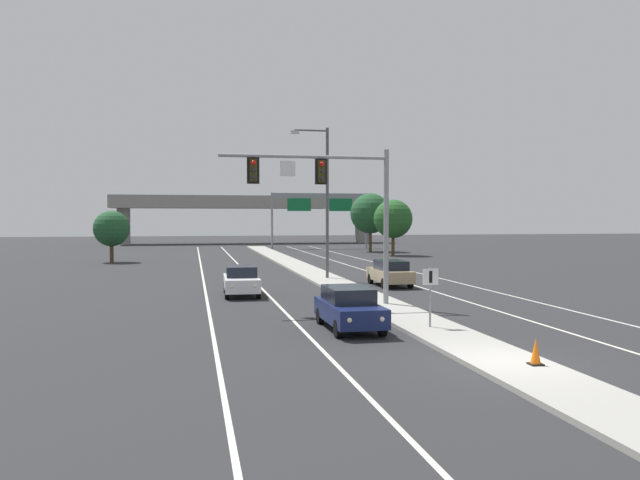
{
  "coord_description": "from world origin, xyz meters",
  "views": [
    {
      "loc": [
        -8.7,
        -16.5,
        4.19
      ],
      "look_at": [
        -3.2,
        10.9,
        3.2
      ],
      "focal_mm": 35.79,
      "sensor_mm": 36.0,
      "label": 1
    }
  ],
  "objects_px": {
    "street_lamp_median": "(324,193)",
    "highway_sign_gantry": "(320,203)",
    "median_sign_post": "(430,288)",
    "traffic_cone_median_nose": "(536,352)",
    "car_receding_tan": "(390,273)",
    "tree_far_left_b": "(111,229)",
    "car_oncoming_white": "(241,280)",
    "overhead_signal_mast": "(333,192)",
    "car_oncoming_navy": "(349,308)",
    "tree_far_right_c": "(393,219)",
    "tree_far_right_a": "(370,213)"
  },
  "relations": [
    {
      "from": "overhead_signal_mast",
      "to": "tree_far_right_a",
      "type": "height_order",
      "value": "overhead_signal_mast"
    },
    {
      "from": "overhead_signal_mast",
      "to": "car_oncoming_white",
      "type": "xyz_separation_m",
      "value": [
        -3.81,
        5.68,
        -4.54
      ]
    },
    {
      "from": "car_oncoming_white",
      "to": "tree_far_left_b",
      "type": "xyz_separation_m",
      "value": [
        -9.97,
        27.8,
        2.33
      ]
    },
    {
      "from": "car_oncoming_navy",
      "to": "car_oncoming_white",
      "type": "height_order",
      "value": "same"
    },
    {
      "from": "median_sign_post",
      "to": "tree_far_left_b",
      "type": "bearing_deg",
      "value": 111.85
    },
    {
      "from": "tree_far_left_b",
      "to": "highway_sign_gantry",
      "type": "bearing_deg",
      "value": 42.49
    },
    {
      "from": "overhead_signal_mast",
      "to": "car_receding_tan",
      "type": "xyz_separation_m",
      "value": [
        5.45,
        8.54,
        -4.54
      ]
    },
    {
      "from": "street_lamp_median",
      "to": "highway_sign_gantry",
      "type": "bearing_deg",
      "value": 79.04
    },
    {
      "from": "car_receding_tan",
      "to": "tree_far_right_c",
      "type": "height_order",
      "value": "tree_far_right_c"
    },
    {
      "from": "highway_sign_gantry",
      "to": "tree_far_right_a",
      "type": "height_order",
      "value": "highway_sign_gantry"
    },
    {
      "from": "tree_far_right_c",
      "to": "car_oncoming_white",
      "type": "bearing_deg",
      "value": -120.18
    },
    {
      "from": "street_lamp_median",
      "to": "car_oncoming_navy",
      "type": "height_order",
      "value": "street_lamp_median"
    },
    {
      "from": "car_receding_tan",
      "to": "tree_far_left_b",
      "type": "distance_m",
      "value": 31.58
    },
    {
      "from": "car_receding_tan",
      "to": "traffic_cone_median_nose",
      "type": "xyz_separation_m",
      "value": [
        -2.61,
        -21.33,
        -0.31
      ]
    },
    {
      "from": "highway_sign_gantry",
      "to": "traffic_cone_median_nose",
      "type": "bearing_deg",
      "value": -96.4
    },
    {
      "from": "overhead_signal_mast",
      "to": "car_oncoming_white",
      "type": "relative_size",
      "value": 1.75
    },
    {
      "from": "overhead_signal_mast",
      "to": "car_oncoming_white",
      "type": "bearing_deg",
      "value": 123.83
    },
    {
      "from": "median_sign_post",
      "to": "tree_far_right_a",
      "type": "relative_size",
      "value": 0.31
    },
    {
      "from": "highway_sign_gantry",
      "to": "car_oncoming_white",
      "type": "bearing_deg",
      "value": -105.98
    },
    {
      "from": "median_sign_post",
      "to": "car_oncoming_navy",
      "type": "height_order",
      "value": "median_sign_post"
    },
    {
      "from": "street_lamp_median",
      "to": "car_oncoming_white",
      "type": "distance_m",
      "value": 10.74
    },
    {
      "from": "overhead_signal_mast",
      "to": "tree_far_right_a",
      "type": "bearing_deg",
      "value": 72.15
    },
    {
      "from": "median_sign_post",
      "to": "tree_far_right_c",
      "type": "distance_m",
      "value": 46.95
    },
    {
      "from": "car_receding_tan",
      "to": "car_oncoming_navy",
      "type": "bearing_deg",
      "value": -113.3
    },
    {
      "from": "car_receding_tan",
      "to": "tree_far_right_a",
      "type": "bearing_deg",
      "value": 75.88
    },
    {
      "from": "overhead_signal_mast",
      "to": "car_oncoming_navy",
      "type": "distance_m",
      "value": 7.23
    },
    {
      "from": "street_lamp_median",
      "to": "car_receding_tan",
      "type": "distance_m",
      "value": 7.41
    },
    {
      "from": "median_sign_post",
      "to": "tree_far_left_b",
      "type": "xyz_separation_m",
      "value": [
        -16.01,
        39.93,
        1.56
      ]
    },
    {
      "from": "car_receding_tan",
      "to": "median_sign_post",
      "type": "bearing_deg",
      "value": -102.1
    },
    {
      "from": "car_oncoming_white",
      "to": "median_sign_post",
      "type": "bearing_deg",
      "value": -63.53
    },
    {
      "from": "car_oncoming_navy",
      "to": "car_receding_tan",
      "type": "bearing_deg",
      "value": 66.7
    },
    {
      "from": "car_receding_tan",
      "to": "tree_far_right_c",
      "type": "distance_m",
      "value": 31.76
    },
    {
      "from": "median_sign_post",
      "to": "traffic_cone_median_nose",
      "type": "xyz_separation_m",
      "value": [
        0.61,
        -6.33,
        -1.08
      ]
    },
    {
      "from": "highway_sign_gantry",
      "to": "tree_far_left_b",
      "type": "xyz_separation_m",
      "value": [
        -24.31,
        -22.27,
        -3.02
      ]
    },
    {
      "from": "median_sign_post",
      "to": "car_receding_tan",
      "type": "distance_m",
      "value": 15.36
    },
    {
      "from": "tree_far_right_a",
      "to": "car_receding_tan",
      "type": "bearing_deg",
      "value": -104.12
    },
    {
      "from": "tree_far_right_a",
      "to": "highway_sign_gantry",
      "type": "bearing_deg",
      "value": 116.81
    },
    {
      "from": "median_sign_post",
      "to": "car_oncoming_navy",
      "type": "distance_m",
      "value": 3.1
    },
    {
      "from": "overhead_signal_mast",
      "to": "street_lamp_median",
      "type": "bearing_deg",
      "value": 80.17
    },
    {
      "from": "car_receding_tan",
      "to": "highway_sign_gantry",
      "type": "relative_size",
      "value": 0.34
    },
    {
      "from": "tree_far_right_a",
      "to": "tree_far_right_c",
      "type": "bearing_deg",
      "value": -88.25
    },
    {
      "from": "car_receding_tan",
      "to": "highway_sign_gantry",
      "type": "height_order",
      "value": "highway_sign_gantry"
    },
    {
      "from": "median_sign_post",
      "to": "highway_sign_gantry",
      "type": "distance_m",
      "value": 62.92
    },
    {
      "from": "overhead_signal_mast",
      "to": "tree_far_right_a",
      "type": "distance_m",
      "value": 49.15
    },
    {
      "from": "traffic_cone_median_nose",
      "to": "tree_far_left_b",
      "type": "xyz_separation_m",
      "value": [
        -16.62,
        46.27,
        2.64
      ]
    },
    {
      "from": "overhead_signal_mast",
      "to": "street_lamp_median",
      "type": "xyz_separation_m",
      "value": [
        2.26,
        13.02,
        0.44
      ]
    },
    {
      "from": "tree_far_left_b",
      "to": "tree_far_right_a",
      "type": "distance_m",
      "value": 31.8
    },
    {
      "from": "traffic_cone_median_nose",
      "to": "street_lamp_median",
      "type": "bearing_deg",
      "value": 91.3
    },
    {
      "from": "car_oncoming_white",
      "to": "tree_far_right_c",
      "type": "bearing_deg",
      "value": 59.82
    },
    {
      "from": "median_sign_post",
      "to": "traffic_cone_median_nose",
      "type": "bearing_deg",
      "value": -84.53
    }
  ]
}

